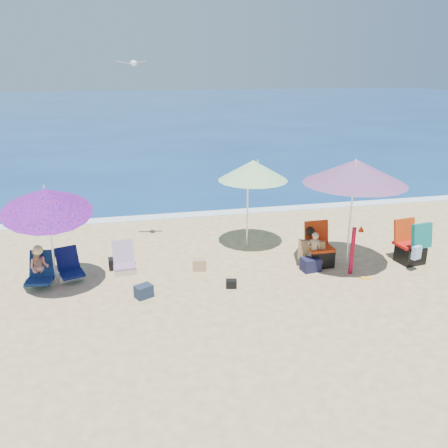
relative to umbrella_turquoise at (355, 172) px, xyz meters
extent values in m
plane|color=#D8BC84|center=(-2.42, -0.56, -2.20)|extent=(120.00, 120.00, 0.00)
cube|color=navy|center=(-2.42, 44.44, -2.25)|extent=(120.00, 80.00, 0.12)
cube|color=white|center=(-2.42, 4.54, -2.18)|extent=(120.00, 0.50, 0.04)
cylinder|color=white|center=(0.07, 0.16, -1.06)|extent=(0.05, 0.05, 2.30)
cone|color=#E11E53|center=(0.00, 0.00, 0.00)|extent=(2.79, 2.79, 0.52)
cylinder|color=white|center=(-0.09, -0.14, 0.23)|extent=(0.04, 0.04, 0.14)
cylinder|color=white|center=(-1.82, 1.81, -1.18)|extent=(0.05, 0.05, 2.04)
cone|color=#249D18|center=(-1.74, 1.69, -0.25)|extent=(2.21, 2.21, 0.48)
cylinder|color=white|center=(-1.67, 1.55, -0.03)|extent=(0.04, 0.04, 0.13)
cylinder|color=white|center=(-6.21, 0.35, -1.23)|extent=(0.16, 0.50, 1.90)
cone|color=#BE1B87|center=(-6.19, 0.22, -0.31)|extent=(2.08, 2.12, 0.88)
cylinder|color=white|center=(-6.21, 0.28, -0.09)|extent=(0.05, 0.07, 0.13)
cylinder|color=#A90C28|center=(-0.05, -0.28, -1.67)|extent=(0.11, 0.11, 1.06)
cone|color=#B52D0C|center=(0.00, -0.47, -1.10)|extent=(0.16, 0.16, 0.13)
cube|color=#0B1342|center=(-5.93, 0.62, -2.04)|extent=(0.55, 0.52, 0.05)
cube|color=#0C1043|center=(-6.04, 0.93, -1.79)|extent=(0.51, 0.39, 0.49)
cube|color=white|center=(-6.01, 0.80, -2.13)|extent=(0.58, 0.54, 0.15)
cube|color=#E95263|center=(-4.85, 0.79, -2.04)|extent=(0.48, 0.43, 0.05)
cube|color=#E95266|center=(-4.87, 1.05, -1.79)|extent=(0.47, 0.30, 0.49)
cube|color=silver|center=(-4.86, 0.83, -2.13)|extent=(0.50, 0.45, 0.15)
cube|color=#B0310C|center=(-0.54, 0.29, -1.78)|extent=(0.57, 0.51, 0.06)
cube|color=#A52B0B|center=(-0.54, 0.53, -1.50)|extent=(0.56, 0.17, 0.56)
cube|color=black|center=(-0.53, 0.29, -2.00)|extent=(0.55, 0.49, 0.40)
cube|color=red|center=(1.55, 0.06, -1.79)|extent=(0.62, 0.57, 0.06)
cube|color=#C1360D|center=(1.52, 0.26, -1.51)|extent=(0.57, 0.23, 0.56)
cube|color=black|center=(1.57, -0.02, -2.01)|extent=(0.60, 0.55, 0.40)
cube|color=#097666|center=(1.60, -0.27, -1.46)|extent=(0.52, 0.25, 0.56)
cube|color=#91B8E8|center=(1.38, -0.48, -1.76)|extent=(0.24, 0.16, 0.30)
imported|color=tan|center=(-0.73, 0.17, -1.78)|extent=(0.37, 0.31, 0.85)
cube|color=#321071|center=(-0.69, 0.32, -2.03)|extent=(0.60, 0.56, 0.06)
cube|color=#390F6C|center=(-0.74, 0.28, -1.81)|extent=(0.62, 0.41, 0.43)
sphere|color=black|center=(-0.71, 0.48, -1.44)|extent=(0.21, 0.21, 0.21)
imported|color=tan|center=(-6.54, 0.53, -1.79)|extent=(0.44, 0.37, 0.82)
cube|color=#0D214B|center=(-6.55, 0.41, -2.02)|extent=(0.56, 0.51, 0.06)
cube|color=#0C2046|center=(-6.50, 0.65, -1.75)|extent=(0.54, 0.36, 0.53)
sphere|color=#C6BD72|center=(-6.51, 0.47, -1.38)|extent=(0.20, 0.20, 0.20)
cube|color=#1C293E|center=(-4.51, -0.41, -2.08)|extent=(0.40, 0.36, 0.25)
cube|color=black|center=(-5.04, 1.08, -2.08)|extent=(0.35, 0.27, 0.25)
cube|color=#A6805E|center=(-3.24, 0.61, -2.08)|extent=(0.33, 0.26, 0.25)
cube|color=#171833|center=(-0.84, 0.05, -2.06)|extent=(0.43, 0.34, 0.30)
cube|color=black|center=(-2.74, -0.38, -2.12)|extent=(0.25, 0.19, 0.17)
cube|color=#FFAC1A|center=(0.16, -0.59, -2.19)|extent=(0.22, 0.16, 0.03)
ellipsoid|color=white|center=(-4.36, 2.08, 2.15)|extent=(0.19, 0.32, 0.12)
cube|color=#9A9EA2|center=(-4.58, 2.12, 2.17)|extent=(0.31, 0.13, 0.07)
cube|color=gray|center=(-4.25, 2.08, 2.17)|extent=(0.31, 0.13, 0.07)
camera|label=1|loc=(-4.69, -8.57, 2.07)|focal=36.64mm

